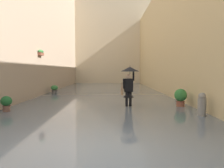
{
  "coord_description": "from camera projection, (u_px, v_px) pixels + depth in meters",
  "views": [
    {
      "loc": [
        -0.47,
        4.53,
        1.82
      ],
      "look_at": [
        -0.51,
        -6.78,
        1.12
      ],
      "focal_mm": 35.76,
      "sensor_mm": 36.0,
      "label": 1
    }
  ],
  "objects": [
    {
      "name": "ground_plane",
      "position": [
        105.0,
        94.0,
        16.82
      ],
      "size": [
        61.06,
        61.06,
        0.0
      ],
      "primitive_type": "plane",
      "color": "gray"
    },
    {
      "name": "flood_water",
      "position": [
        105.0,
        93.0,
        16.81
      ],
      "size": [
        9.18,
        30.42,
        0.15
      ],
      "primitive_type": "cube",
      "color": "slate",
      "rests_on": "ground_plane"
    },
    {
      "name": "building_facade_left",
      "position": [
        173.0,
        39.0,
        16.57
      ],
      "size": [
        2.04,
        28.42,
        8.3
      ],
      "color": "tan",
      "rests_on": "ground_plane"
    },
    {
      "name": "building_facade_right",
      "position": [
        36.0,
        16.0,
        16.44
      ],
      "size": [
        2.04,
        28.42,
        11.63
      ],
      "color": "tan",
      "rests_on": "ground_plane"
    },
    {
      "name": "building_facade_far",
      "position": [
        108.0,
        37.0,
        29.52
      ],
      "size": [
        11.98,
        1.8,
        12.35
      ],
      "primitive_type": "cube",
      "color": "beige",
      "rests_on": "ground_plane"
    },
    {
      "name": "person_wading",
      "position": [
        129.0,
        80.0,
        10.32
      ],
      "size": [
        0.87,
        0.87,
        2.05
      ],
      "color": "#4C4233",
      "rests_on": "ground_plane"
    },
    {
      "name": "potted_plant_far_right",
      "position": [
        6.0,
        104.0,
        9.05
      ],
      "size": [
        0.44,
        0.44,
        0.77
      ],
      "color": "brown",
      "rests_on": "ground_plane"
    },
    {
      "name": "potted_plant_mid_right",
      "position": [
        54.0,
        90.0,
        16.34
      ],
      "size": [
        0.52,
        0.52,
        0.72
      ],
      "color": "#66605B",
      "rests_on": "ground_plane"
    },
    {
      "name": "potted_plant_mid_left",
      "position": [
        181.0,
        97.0,
        10.36
      ],
      "size": [
        0.57,
        0.57,
        0.96
      ],
      "color": "brown",
      "rests_on": "ground_plane"
    },
    {
      "name": "mooring_bollard",
      "position": [
        202.0,
        106.0,
        8.22
      ],
      "size": [
        0.31,
        0.31,
        1.0
      ],
      "color": "gray",
      "rests_on": "ground_plane"
    }
  ]
}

